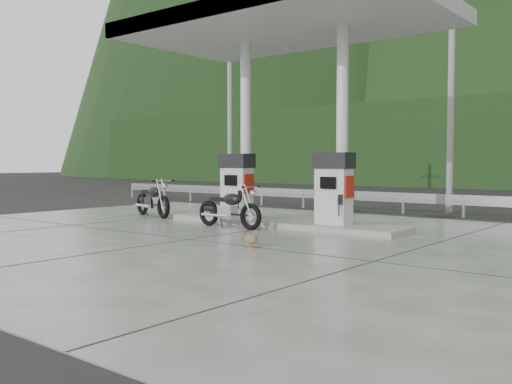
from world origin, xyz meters
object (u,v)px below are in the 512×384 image
Objects in this scene: gas_pump_right at (334,188)px; duck at (251,240)px; motorcycle_right at (229,209)px; motorcycle_left at (153,200)px; gas_pump_left at (237,185)px.

gas_pump_right is 4.17× the size of duck.
gas_pump_right is at bearing 29.67° from motorcycle_right.
motorcycle_left is 5.01× the size of duck.
gas_pump_left is at bearing 180.00° from gas_pump_right.
gas_pump_left reaches higher than duck.
gas_pump_left reaches higher than motorcycle_right.
motorcycle_left reaches higher than duck.
gas_pump_left is 4.17× the size of duck.
motorcycle_right is 3.58m from duck.
motorcycle_left is 7.29m from duck.
duck is (3.45, -3.61, -0.89)m from gas_pump_left.
gas_pump_right is at bearing 0.00° from gas_pump_left.
motorcycle_right is (3.90, -0.79, -0.03)m from motorcycle_left.
motorcycle_right is at bearing 5.59° from motorcycle_left.
motorcycle_right is at bearing 150.40° from duck.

